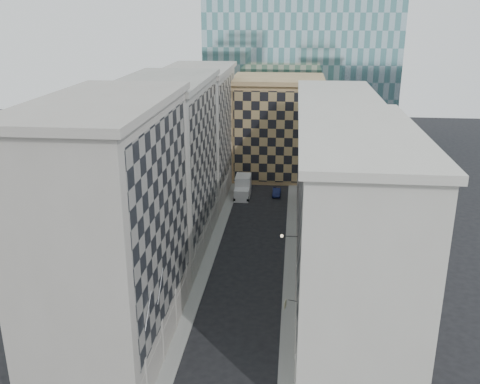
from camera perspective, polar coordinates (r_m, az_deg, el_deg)
The scene contains 14 objects.
sidewalk_west at distance 70.16m, azimuth -3.29°, elevation -6.99°, with size 1.50×100.00×0.15m, color gray.
sidewalk_east at distance 69.37m, azimuth 5.37°, elevation -7.37°, with size 1.50×100.00×0.15m, color gray.
bldg_left_a at distance 49.86m, azimuth -13.45°, elevation -3.93°, with size 10.80×22.80×23.70m.
bldg_left_b at distance 69.92m, azimuth -7.64°, elevation 2.67°, with size 10.80×22.80×22.70m.
bldg_left_c at distance 90.89m, azimuth -4.45°, elevation 6.27°, with size 10.80×22.80×21.70m.
bldg_right_a at distance 51.76m, azimuth 11.73°, elevation -4.73°, with size 10.80×26.80×20.70m.
bldg_right_b at distance 77.30m, azimuth 9.92°, elevation 3.00°, with size 10.80×28.80×19.70m.
tan_block at distance 102.39m, azimuth 4.02°, elevation 6.93°, with size 16.80×14.80×18.80m.
church_tower at distance 114.37m, azimuth 3.46°, elevation 17.07°, with size 7.20×7.20×51.50m.
flagpoles_left at distance 45.86m, azimuth -9.11°, elevation -11.09°, with size 0.10×6.33×2.33m.
bracket_lamp at distance 61.35m, azimuth 4.65°, elevation -4.70°, with size 1.98×0.36×0.36m.
box_truck at distance 91.98m, azimuth 0.30°, elevation 0.45°, with size 2.63×6.35×3.47m.
dark_car at distance 92.73m, azimuth 3.94°, elevation -0.00°, with size 1.37×3.93×1.30m, color #10173C.
shop_sign at distance 52.77m, azimuth 4.89°, elevation -11.81°, with size 1.25×0.76×0.85m.
Camera 1 is at (5.24, -32.18, 30.84)m, focal length 40.00 mm.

